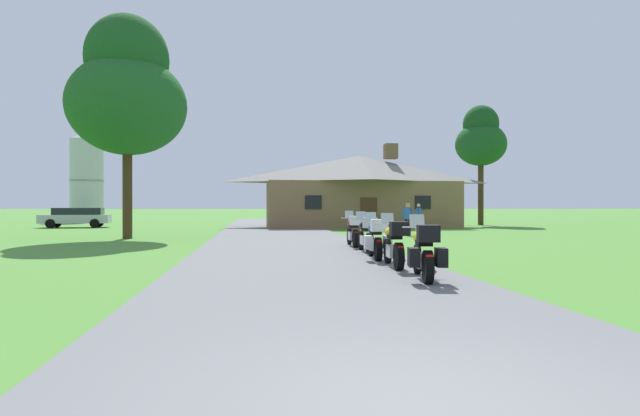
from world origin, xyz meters
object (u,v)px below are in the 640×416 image
Objects in this scene: motorcycle_red_farthest_in_row at (353,231)px; metal_silo_distant at (87,177)px; bystander_blue_shirt_beside_signpost at (408,217)px; bystander_blue_shirt_near_lodge at (419,216)px; motorcycle_yellow_nearest_to_camera at (424,253)px; motorcycle_yellow_second_in_row at (394,244)px; tree_left_near at (127,92)px; tree_right_of_lodge at (481,139)px; motorcycle_blue_third_in_row at (376,240)px; motorcycle_black_fourth_in_row at (366,235)px; parked_silver_suv_far_left at (76,217)px.

metal_silo_distant is (-19.71, 34.38, 3.75)m from motorcycle_red_farthest_in_row.
bystander_blue_shirt_beside_signpost is at bearing 61.92° from motorcycle_red_farthest_in_row.
motorcycle_yellow_nearest_to_camera is at bearing 165.59° from bystander_blue_shirt_near_lodge.
tree_left_near reaches higher than motorcycle_yellow_second_in_row.
tree_left_near reaches higher than tree_right_of_lodge.
tree_left_near is at bearing -69.75° from metal_silo_distant.
motorcycle_yellow_nearest_to_camera is at bearing -89.87° from motorcycle_red_farthest_in_row.
tree_left_near reaches higher than motorcycle_blue_third_in_row.
motorcycle_blue_third_in_row is at bearing -63.50° from metal_silo_distant.
motorcycle_black_fourth_in_row is 0.44× the size of parked_silver_suv_far_left.
parked_silver_suv_far_left reaches higher than motorcycle_red_farthest_in_row.
motorcycle_yellow_second_in_row is 0.44× the size of parked_silver_suv_far_left.
metal_silo_distant is at bearing 119.67° from motorcycle_yellow_second_in_row.
motorcycle_red_farthest_in_row is 8.71m from bystander_blue_shirt_beside_signpost.
tree_left_near is at bearing -148.65° from tree_right_of_lodge.
motorcycle_yellow_nearest_to_camera is 6.44m from motorcycle_black_fourth_in_row.
motorcycle_yellow_nearest_to_camera is 1.00× the size of motorcycle_red_farthest_in_row.
motorcycle_blue_third_in_row is 0.24× the size of metal_silo_distant.
tree_right_of_lodge is 31.25m from parked_silver_suv_far_left.
motorcycle_blue_third_in_row is 30.59m from tree_right_of_lodge.
tree_right_of_lodge is (8.47, 10.45, 5.99)m from bystander_blue_shirt_near_lodge.
motorcycle_black_fourth_in_row is (0.22, 2.27, 0.01)m from motorcycle_blue_third_in_row.
bystander_blue_shirt_near_lodge is 24.06m from parked_silver_suv_far_left.
motorcycle_yellow_nearest_to_camera is 8.84m from motorcycle_red_farthest_in_row.
motorcycle_yellow_nearest_to_camera is at bearing -65.73° from metal_silo_distant.
tree_left_near is (-9.51, 9.20, 6.31)m from motorcycle_black_fourth_in_row.
tree_left_near is (-9.54, 6.80, 6.31)m from motorcycle_red_farthest_in_row.
parked_silver_suv_far_left is at bearing -178.04° from tree_right_of_lodge.
motorcycle_yellow_nearest_to_camera is 1.23× the size of bystander_blue_shirt_beside_signpost.
parked_silver_suv_far_left is (-22.15, 9.40, -0.15)m from bystander_blue_shirt_near_lodge.
metal_silo_distant reaches higher than motorcycle_yellow_nearest_to_camera.
tree_left_near is 28.08m from tree_right_of_lodge.
tree_right_of_lodge reaches higher than bystander_blue_shirt_beside_signpost.
bystander_blue_shirt_near_lodge is (6.19, 19.79, 0.32)m from motorcycle_yellow_nearest_to_camera.
tree_right_of_lodge is 36.62m from metal_silo_distant.
tree_left_near is at bearing 107.97° from bystander_blue_shirt_near_lodge.
motorcycle_blue_third_in_row is 0.22× the size of tree_right_of_lodge.
motorcycle_red_farthest_in_row is at bearing -60.17° from metal_silo_distant.
motorcycle_red_farthest_in_row is 0.44× the size of parked_silver_suv_far_left.
metal_silo_distant is at bearing 121.41° from motorcycle_red_farthest_in_row.
motorcycle_blue_third_in_row is 43.80m from metal_silo_distant.
bystander_blue_shirt_near_lodge is 17.14m from tree_left_near.
motorcycle_blue_third_in_row is 2.28m from motorcycle_black_fourth_in_row.
tree_right_of_lodge is (14.68, 26.08, 6.31)m from motorcycle_blue_third_in_row.
metal_silo_distant is at bearing 121.53° from motorcycle_blue_third_in_row.
motorcycle_black_fourth_in_row is 14.64m from bystander_blue_shirt_near_lodge.
parked_silver_suv_far_left is (3.53, -14.02, -3.59)m from metal_silo_distant.
motorcycle_red_farthest_in_row is at bearing 92.22° from motorcycle_yellow_second_in_row.
bystander_blue_shirt_beside_signpost is (-1.66, -3.39, 0.02)m from bystander_blue_shirt_near_lodge.
motorcycle_black_fourth_in_row is (0.21, 4.21, 0.00)m from motorcycle_yellow_second_in_row.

